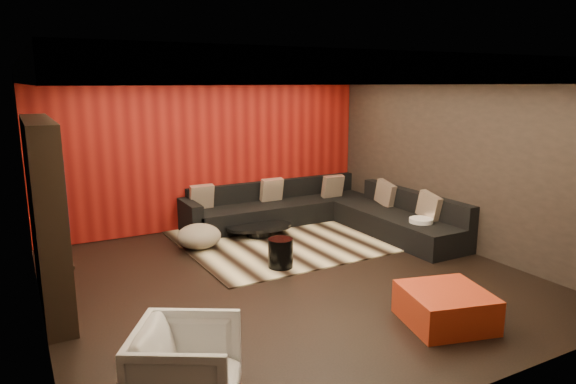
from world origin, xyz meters
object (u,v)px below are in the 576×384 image
sectional_sofa (324,214)px  armchair (187,369)px  drum_stool (281,253)px  orange_ottoman (445,307)px  coffee_table (259,230)px  white_side_table (420,232)px

sectional_sofa → armchair: bearing=-134.0°
drum_stool → armchair: size_ratio=0.51×
orange_ottoman → sectional_sofa: 3.92m
armchair → drum_stool: bearing=-10.4°
coffee_table → armchair: armchair is taller
white_side_table → sectional_sofa: (-0.77, 1.66, 0.03)m
white_side_table → armchair: 5.13m
coffee_table → sectional_sofa: sectional_sofa is taller
white_side_table → orange_ottoman: white_side_table is taller
armchair → sectional_sofa: size_ratio=0.22×
coffee_table → armchair: bearing=-122.3°
coffee_table → drum_stool: (-0.38, -1.51, 0.11)m
coffee_table → armchair: (-2.54, -4.02, 0.25)m
coffee_table → orange_ottoman: bearing=-83.9°
coffee_table → orange_ottoman: size_ratio=1.32×
orange_ottoman → sectional_sofa: (0.87, 3.82, 0.07)m
coffee_table → drum_stool: 1.56m
white_side_table → coffee_table: bearing=140.1°
drum_stool → armchair: (-2.16, -2.50, 0.14)m
coffee_table → sectional_sofa: size_ratio=0.31×
sectional_sofa → orange_ottoman: bearing=-102.9°
drum_stool → white_side_table: bearing=-4.7°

